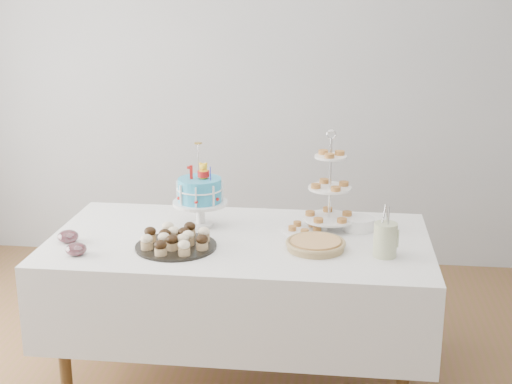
# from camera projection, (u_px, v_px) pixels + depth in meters

# --- Properties ---
(walls) EXTENTS (5.04, 4.04, 2.70)m
(walls) POSITION_uv_depth(u_px,v_px,m) (229.00, 138.00, 3.16)
(walls) COLOR #9D9FA2
(walls) RESTS_ON floor
(table) EXTENTS (1.92, 1.02, 0.77)m
(table) POSITION_uv_depth(u_px,v_px,m) (240.00, 279.00, 3.68)
(table) COLOR silver
(table) RESTS_ON floor
(birthday_cake) EXTENTS (0.29, 0.29, 0.45)m
(birthday_cake) POSITION_uv_depth(u_px,v_px,m) (200.00, 204.00, 3.76)
(birthday_cake) COLOR white
(birthday_cake) RESTS_ON table
(cupcake_tray) EXTENTS (0.40, 0.40, 0.09)m
(cupcake_tray) POSITION_uv_depth(u_px,v_px,m) (176.00, 239.00, 3.47)
(cupcake_tray) COLOR black
(cupcake_tray) RESTS_ON table
(pie) EXTENTS (0.29, 0.29, 0.05)m
(pie) POSITION_uv_depth(u_px,v_px,m) (316.00, 244.00, 3.45)
(pie) COLOR tan
(pie) RESTS_ON table
(tiered_stand) EXTENTS (0.27, 0.27, 0.53)m
(tiered_stand) POSITION_uv_depth(u_px,v_px,m) (330.00, 188.00, 3.69)
(tiered_stand) COLOR silver
(tiered_stand) RESTS_ON table
(plate_stack) EXTENTS (0.17, 0.17, 0.07)m
(plate_stack) POSITION_uv_depth(u_px,v_px,m) (358.00, 224.00, 3.73)
(plate_stack) COLOR white
(plate_stack) RESTS_ON table
(pastry_plate) EXTENTS (0.23, 0.23, 0.03)m
(pastry_plate) POSITION_uv_depth(u_px,v_px,m) (305.00, 229.00, 3.71)
(pastry_plate) COLOR white
(pastry_plate) RESTS_ON table
(jam_bowl_a) EXTENTS (0.10, 0.10, 0.06)m
(jam_bowl_a) POSITION_uv_depth(u_px,v_px,m) (76.00, 249.00, 3.38)
(jam_bowl_a) COLOR silver
(jam_bowl_a) RESTS_ON table
(jam_bowl_b) EXTENTS (0.10, 0.10, 0.06)m
(jam_bowl_b) POSITION_uv_depth(u_px,v_px,m) (68.00, 237.00, 3.55)
(jam_bowl_b) COLOR silver
(jam_bowl_b) RESTS_ON table
(utensil_pitcher) EXTENTS (0.12, 0.11, 0.25)m
(utensil_pitcher) POSITION_uv_depth(u_px,v_px,m) (385.00, 238.00, 3.35)
(utensil_pitcher) COLOR beige
(utensil_pitcher) RESTS_ON table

